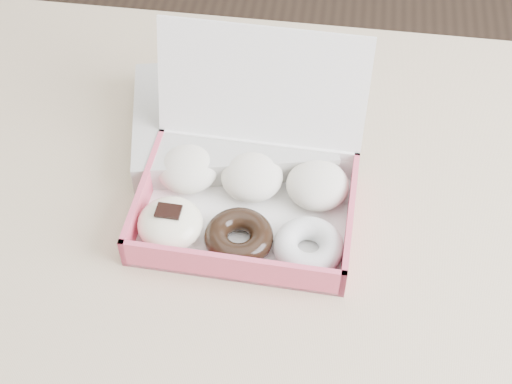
# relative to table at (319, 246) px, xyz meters

# --- Properties ---
(table) EXTENTS (1.20, 0.80, 0.75)m
(table) POSITION_rel_table_xyz_m (0.00, 0.00, 0.00)
(table) COLOR tan
(table) RESTS_ON ground
(donut_box) EXTENTS (0.28, 0.25, 0.19)m
(donut_box) POSITION_rel_table_xyz_m (-0.10, -0.01, 0.11)
(donut_box) COLOR white
(donut_box) RESTS_ON table
(newspapers) EXTENTS (0.31, 0.27, 0.04)m
(newspapers) POSITION_rel_table_xyz_m (-0.14, 0.13, 0.10)
(newspapers) COLOR beige
(newspapers) RESTS_ON table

